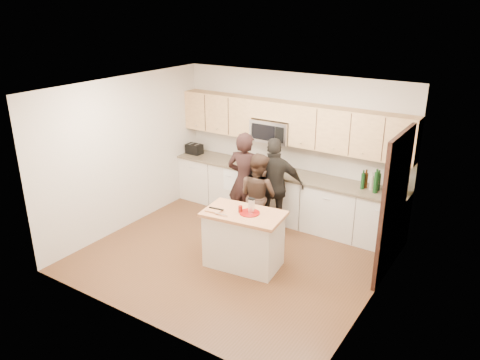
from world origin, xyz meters
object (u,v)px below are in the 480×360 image
Objects in this scene: toaster at (194,149)px; woman_center at (258,196)px; woman_right at (274,186)px; woman_left at (245,181)px; island at (244,239)px.

woman_center reaches higher than toaster.
woman_right reaches higher than woman_center.
toaster is 1.80m from woman_left.
woman_left is at bearing -14.59° from woman_right.
island is 0.85× the size of woman_center.
island is at bearing 122.25° from woman_center.
island is at bearing 67.60° from woman_right.
toaster is 2.24m from woman_right.
island is 0.71× the size of woman_left.
island is 1.08m from woman_center.
toaster is at bearing -30.48° from woman_left.
woman_left reaches higher than woman_right.
woman_center is at bearing 151.96° from woman_left.
woman_right is at bearing 90.89° from island.
woman_right is (2.17, -0.54, -0.18)m from toaster.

